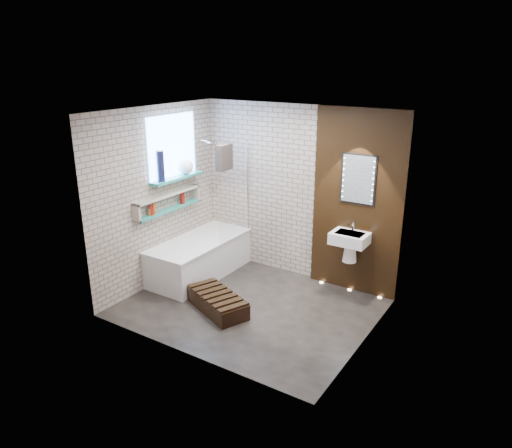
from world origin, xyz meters
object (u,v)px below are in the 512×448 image
Objects in this scene: led_mirror at (358,179)px; walnut_step at (217,303)px; washbasin at (350,242)px; bathtub at (200,257)px; bath_screen at (234,192)px.

led_mirror is 0.73× the size of walnut_step.
washbasin reaches higher than walnut_step.
washbasin reaches higher than bathtub.
washbasin is 0.83× the size of led_mirror.
bath_screen is at bearing -169.34° from led_mirror.
bathtub is 2.68m from led_mirror.
walnut_step is (0.54, -1.19, -1.17)m from bath_screen.
bathtub is at bearing -128.90° from bath_screen.
led_mirror is 2.52m from walnut_step.
bathtub is at bearing -160.22° from led_mirror.
led_mirror is (1.82, 0.34, 0.37)m from bath_screen.
bathtub is 2.32m from washbasin.
bathtub is at bearing -163.99° from washbasin.
washbasin is 0.88m from led_mirror.
washbasin is at bearing 5.78° from bath_screen.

